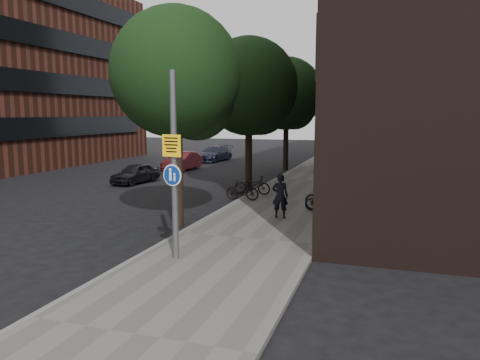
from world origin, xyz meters
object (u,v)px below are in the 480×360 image
at_px(signpost, 174,166).
at_px(parked_car_near, 136,173).
at_px(pedestrian, 280,196).
at_px(parked_bike_facade_near, 324,201).

distance_m(signpost, parked_car_near, 15.07).
relative_size(pedestrian, parked_bike_facade_near, 1.08).
height_order(parked_bike_facade_near, parked_car_near, parked_car_near).
xyz_separation_m(signpost, pedestrian, (1.54, 5.59, -1.66)).
bearing_deg(pedestrian, parked_car_near, -40.15).
height_order(signpost, parked_car_near, signpost).
distance_m(signpost, parked_bike_facade_near, 8.11).
xyz_separation_m(pedestrian, parked_bike_facade_near, (1.40, 1.67, -0.42)).
distance_m(parked_bike_facade_near, parked_car_near, 12.45).
bearing_deg(pedestrian, parked_bike_facade_near, -136.18).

